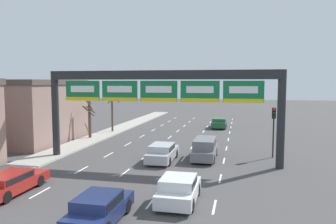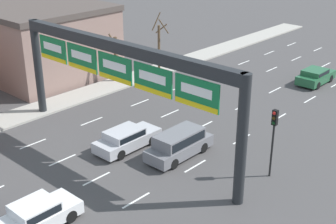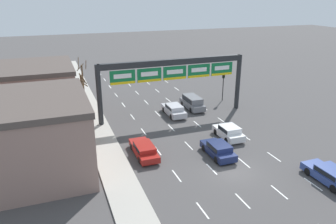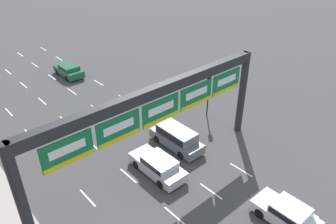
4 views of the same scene
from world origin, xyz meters
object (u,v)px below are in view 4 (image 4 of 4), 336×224
at_px(car_silver, 158,165).
at_px(traffic_light_near_gantry, 209,86).
at_px(sign_gantry, 158,109).
at_px(suv_grey, 177,137).
at_px(car_white, 287,213).
at_px(car_green, 69,70).

distance_m(car_silver, traffic_light_near_gantry, 9.59).
distance_m(sign_gantry, car_silver, 4.83).
bearing_deg(sign_gantry, car_silver, 64.36).
height_order(suv_grey, car_white, suv_grey).
bearing_deg(sign_gantry, suv_grey, 28.22).
distance_m(car_white, car_silver, 9.06).
distance_m(car_white, traffic_light_near_gantry, 13.35).
xyz_separation_m(sign_gantry, suv_grey, (3.37, 1.81, -4.62)).
bearing_deg(car_green, sign_gantry, -99.44).
relative_size(suv_grey, traffic_light_near_gantry, 1.14).
bearing_deg(traffic_light_near_gantry, car_silver, -159.75).
xyz_separation_m(car_green, traffic_light_near_gantry, (5.49, -16.92, 2.27)).
relative_size(car_green, traffic_light_near_gantry, 1.02).
height_order(car_green, suv_grey, suv_grey).
bearing_deg(sign_gantry, car_green, 80.56).
bearing_deg(car_white, suv_grey, 88.27).
bearing_deg(car_silver, sign_gantry, -115.64).
relative_size(sign_gantry, car_white, 4.74).
relative_size(suv_grey, car_white, 1.21).
bearing_deg(suv_grey, car_white, -91.73).
xyz_separation_m(car_green, suv_grey, (-0.03, -18.63, 0.21)).
bearing_deg(car_green, suv_grey, -90.08).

